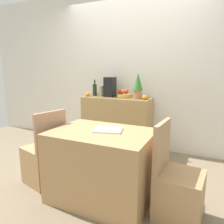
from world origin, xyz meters
The scene contains 18 objects.
ground_plane centered at (0.00, 0.00, -0.01)m, with size 6.40×6.40×0.02m, color #7A6A54.
room_wall_rear centered at (0.00, 1.18, 1.35)m, with size 6.40×0.06×2.70m, color silver.
sideboard_console centered at (-0.21, 0.92, 0.45)m, with size 1.16×0.42×0.90m, color tan.
table_runner centered at (-0.21, 0.92, 0.90)m, with size 1.09×0.32×0.01m, color brown.
fruit_bowl centered at (-0.09, 0.92, 0.93)m, with size 0.23×0.23×0.06m, color gold.
apple_upper centered at (-0.14, 0.87, 0.99)m, with size 0.07×0.07×0.07m, color red.
apple_front centered at (-0.05, 0.94, 1.00)m, with size 0.08×0.08×0.08m, color red.
apple_rear centered at (-0.12, 0.94, 0.99)m, with size 0.07×0.07×0.07m, color #97B441.
wine_bottle centered at (-0.63, 0.92, 1.01)m, with size 0.07×0.07×0.28m.
coffee_maker centered at (-0.33, 0.92, 1.06)m, with size 0.16×0.18×0.33m, color black.
ceramic_vase centered at (-0.51, 0.92, 0.99)m, with size 0.09×0.09×0.19m, color #A59A84.
potted_plant centered at (0.15, 0.92, 1.12)m, with size 0.16×0.16×0.41m.
orange_loose_far centered at (0.30, 0.83, 0.93)m, with size 0.07×0.07×0.07m, color orange.
orange_loose_end centered at (-0.71, 0.82, 0.93)m, with size 0.07×0.07×0.07m, color orange.
dining_table centered at (0.24, -0.48, 0.37)m, with size 1.02×0.72×0.74m, color tan.
open_book centered at (0.29, -0.43, 0.75)m, with size 0.28×0.21×0.02m, color white.
chair_near_window centered at (-0.54, -0.48, 0.27)m, with size 0.49×0.49×0.90m.
chair_by_corner centered at (1.01, -0.48, 0.27)m, with size 0.43×0.43×0.90m.
Camera 1 is at (1.21, -2.31, 1.36)m, focal length 34.08 mm.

